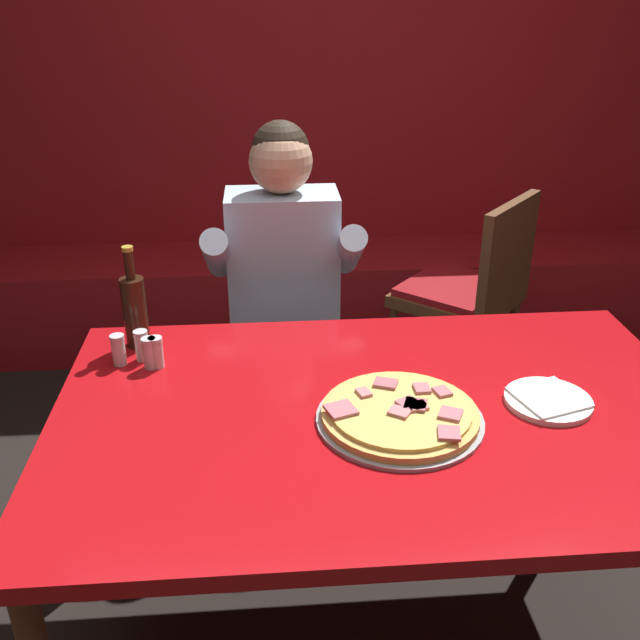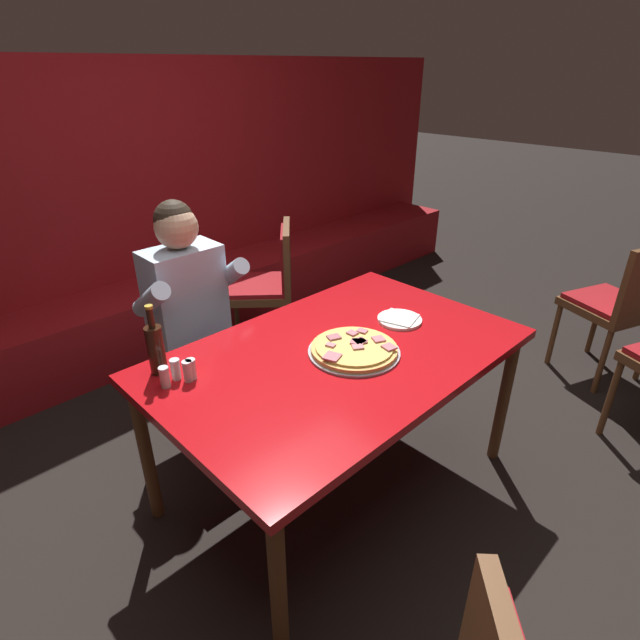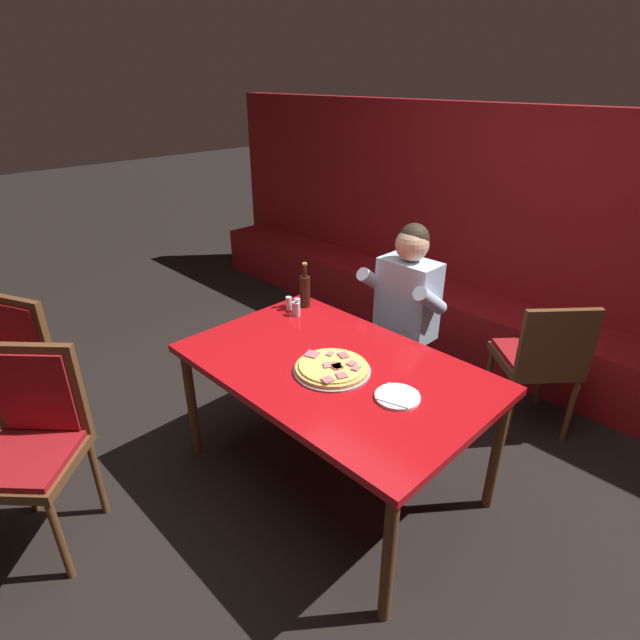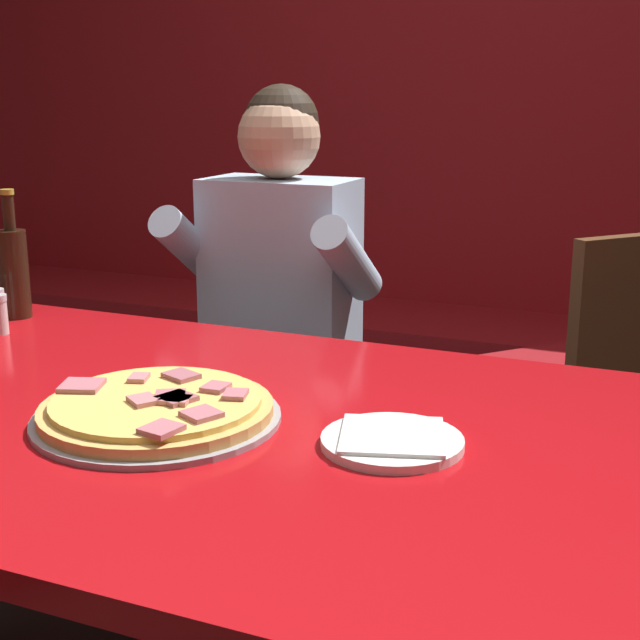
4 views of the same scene
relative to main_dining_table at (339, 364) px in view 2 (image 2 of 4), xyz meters
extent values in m
plane|color=black|center=(0.00, 0.00, -0.69)|extent=(24.00, 24.00, 0.00)
cube|color=maroon|center=(0.00, 2.18, 0.26)|extent=(6.80, 0.16, 1.90)
cube|color=maroon|center=(0.00, 1.86, -0.46)|extent=(6.46, 0.48, 0.46)
cylinder|color=brown|center=(-0.73, -0.44, -0.33)|extent=(0.06, 0.06, 0.71)
cylinder|color=brown|center=(0.73, -0.44, -0.33)|extent=(0.06, 0.06, 0.71)
cylinder|color=brown|center=(-0.73, 0.44, -0.33)|extent=(0.06, 0.06, 0.71)
cylinder|color=brown|center=(0.73, 0.44, -0.33)|extent=(0.06, 0.06, 0.71)
cube|color=#B20F14|center=(0.00, 0.00, 0.05)|extent=(1.57, 1.00, 0.04)
cylinder|color=#9E9EA3|center=(0.03, -0.05, 0.07)|extent=(0.39, 0.39, 0.01)
cylinder|color=#DBA856|center=(0.03, -0.05, 0.09)|extent=(0.37, 0.37, 0.02)
cylinder|color=#E5BC5B|center=(0.03, -0.05, 0.10)|extent=(0.33, 0.33, 0.01)
cube|color=#C6757A|center=(-0.04, 0.01, 0.11)|extent=(0.04, 0.05, 0.01)
cube|color=#C6757A|center=(0.03, -0.08, 0.11)|extent=(0.06, 0.06, 0.01)
cube|color=#C6757A|center=(0.07, -0.06, 0.11)|extent=(0.05, 0.05, 0.01)
cube|color=#B76670|center=(0.14, 0.00, 0.11)|extent=(0.05, 0.05, 0.01)
cube|color=#B76670|center=(0.10, 0.02, 0.11)|extent=(0.04, 0.04, 0.01)
cube|color=#B76670|center=(-0.11, -0.06, 0.11)|extent=(0.08, 0.08, 0.01)
cube|color=#B76670|center=(0.12, -0.17, 0.11)|extent=(0.06, 0.06, 0.01)
cube|color=#B76670|center=(0.14, -0.10, 0.11)|extent=(0.07, 0.07, 0.01)
cube|color=#A85B66|center=(0.01, 0.05, 0.11)|extent=(0.07, 0.06, 0.01)
cube|color=#A85B66|center=(0.07, -0.05, 0.11)|extent=(0.07, 0.07, 0.01)
cube|color=#B76670|center=(0.05, -0.04, 0.11)|extent=(0.06, 0.06, 0.01)
cylinder|color=white|center=(0.41, -0.01, 0.07)|extent=(0.21, 0.21, 0.01)
cube|color=white|center=(0.41, -0.01, 0.08)|extent=(0.19, 0.19, 0.01)
cylinder|color=black|center=(-0.63, 0.38, 0.17)|extent=(0.07, 0.07, 0.20)
cylinder|color=black|center=(-0.63, 0.38, 0.31)|extent=(0.03, 0.03, 0.08)
cylinder|color=#B29933|center=(-0.63, 0.38, 0.35)|extent=(0.03, 0.03, 0.01)
cylinder|color=silver|center=(-0.66, 0.27, 0.10)|extent=(0.04, 0.04, 0.07)
cylinder|color=#516B33|center=(-0.66, 0.27, 0.09)|extent=(0.03, 0.03, 0.04)
cylinder|color=silver|center=(-0.66, 0.27, 0.15)|extent=(0.04, 0.04, 0.01)
cylinder|color=silver|center=(-0.60, 0.29, 0.10)|extent=(0.04, 0.04, 0.07)
cylinder|color=#B23323|center=(-0.60, 0.29, 0.09)|extent=(0.03, 0.03, 0.04)
cylinder|color=silver|center=(-0.60, 0.29, 0.15)|extent=(0.04, 0.04, 0.01)
cylinder|color=silver|center=(-0.56, 0.25, 0.10)|extent=(0.04, 0.04, 0.07)
cylinder|color=#28231E|center=(-0.56, 0.25, 0.09)|extent=(0.03, 0.03, 0.04)
cylinder|color=silver|center=(-0.56, 0.25, 0.15)|extent=(0.04, 0.04, 0.01)
cylinder|color=silver|center=(-0.58, 0.25, 0.10)|extent=(0.04, 0.04, 0.07)
cylinder|color=silver|center=(-0.58, 0.25, 0.09)|extent=(0.03, 0.03, 0.04)
cylinder|color=silver|center=(-0.58, 0.25, 0.15)|extent=(0.04, 0.04, 0.01)
ellipsoid|color=black|center=(-0.31, 0.60, -0.64)|extent=(0.11, 0.24, 0.09)
ellipsoid|color=black|center=(-0.11, 0.60, -0.64)|extent=(0.11, 0.24, 0.09)
cylinder|color=#282833|center=(-0.31, 0.60, -0.46)|extent=(0.11, 0.11, 0.43)
cylinder|color=#282833|center=(-0.11, 0.60, -0.46)|extent=(0.11, 0.11, 0.43)
cube|color=#282833|center=(-0.21, 0.70, -0.18)|extent=(0.34, 0.40, 0.12)
cube|color=silver|center=(-0.21, 0.90, 0.09)|extent=(0.38, 0.22, 0.52)
cylinder|color=silver|center=(-0.43, 0.82, 0.17)|extent=(0.09, 0.30, 0.25)
cylinder|color=silver|center=(0.01, 0.82, 0.17)|extent=(0.09, 0.30, 0.25)
sphere|color=#D6A884|center=(-0.21, 0.90, 0.46)|extent=(0.21, 0.21, 0.21)
sphere|color=#2D2319|center=(-0.21, 0.91, 0.49)|extent=(0.19, 0.19, 0.19)
cylinder|color=brown|center=(0.51, 1.53, -0.46)|extent=(0.04, 0.04, 0.45)
cylinder|color=brown|center=(0.26, 1.25, -0.46)|extent=(0.04, 0.04, 0.45)
cylinder|color=brown|center=(0.80, 1.28, -0.46)|extent=(0.04, 0.04, 0.45)
cylinder|color=brown|center=(0.55, 0.99, -0.46)|extent=(0.04, 0.04, 0.45)
cube|color=brown|center=(0.53, 1.26, -0.21)|extent=(0.62, 0.62, 0.05)
cube|color=maroon|center=(0.53, 1.26, -0.17)|extent=(0.57, 0.57, 0.03)
cube|color=brown|center=(0.68, 1.13, 0.02)|extent=(0.32, 0.36, 0.42)
cube|color=maroon|center=(0.66, 1.15, 0.02)|extent=(0.26, 0.29, 0.35)
cylinder|color=brown|center=(2.20, -0.38, -0.46)|extent=(0.04, 0.04, 0.45)
cylinder|color=brown|center=(1.84, -0.24, -0.46)|extent=(0.04, 0.04, 0.45)
cylinder|color=brown|center=(1.71, -0.60, -0.46)|extent=(0.04, 0.04, 0.45)
cube|color=brown|center=(1.95, -0.49, -0.22)|extent=(0.57, 0.57, 0.05)
cube|color=maroon|center=(1.95, -0.49, -0.18)|extent=(0.52, 0.52, 0.03)
cylinder|color=brown|center=(1.32, -0.77, -0.45)|extent=(0.04, 0.04, 0.48)
camera|label=1|loc=(-0.26, -1.43, 1.00)|focal=40.00mm
camera|label=2|loc=(-1.33, -1.25, 1.15)|focal=28.00mm
camera|label=3|loc=(1.50, -1.59, 1.40)|focal=28.00mm
camera|label=4|loc=(0.78, -1.16, 0.57)|focal=50.00mm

